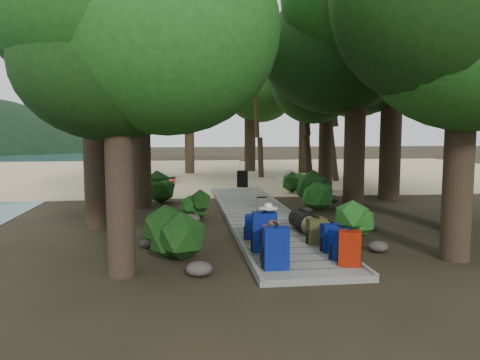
{
  "coord_description": "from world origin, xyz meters",
  "views": [
    {
      "loc": [
        -2.23,
        -12.16,
        2.51
      ],
      "look_at": [
        -0.44,
        1.96,
        1.0
      ],
      "focal_mm": 35.0,
      "sensor_mm": 36.0,
      "label": 1
    }
  ],
  "objects": [
    {
      "name": "shrub_right_b",
      "position": [
        2.21,
        2.38,
        0.57
      ],
      "size": [
        1.26,
        1.26,
        1.13
      ],
      "primitive_type": null,
      "color": "#1B4916",
      "rests_on": "ground"
    },
    {
      "name": "palm_right_a",
      "position": [
        3.09,
        6.35,
        3.44
      ],
      "size": [
        4.04,
        4.04,
        6.88
      ],
      "primitive_type": null,
      "color": "#184112",
      "rests_on": "ground"
    },
    {
      "name": "hat_brown",
      "position": [
        -0.58,
        -3.91,
        0.83
      ],
      "size": [
        0.4,
        0.4,
        0.12
      ],
      "primitive_type": null,
      "color": "#51351E",
      "rests_on": "backpack_left_b"
    },
    {
      "name": "duffel_right_black",
      "position": [
        0.66,
        -1.36,
        0.35
      ],
      "size": [
        0.54,
        0.78,
        0.47
      ],
      "primitive_type": null,
      "rotation": [
        0.0,
        0.0,
        0.1
      ],
      "color": "black",
      "rests_on": "boardwalk"
    },
    {
      "name": "tree_back_b",
      "position": [
        2.03,
        16.58,
        4.99
      ],
      "size": [
        5.58,
        5.58,
        9.97
      ],
      "primitive_type": null,
      "color": "black",
      "rests_on": "ground"
    },
    {
      "name": "backpack_right_b",
      "position": [
        0.69,
        -3.96,
        0.44
      ],
      "size": [
        0.42,
        0.37,
        0.64
      ],
      "primitive_type": null,
      "rotation": [
        0.0,
        0.0,
        0.4
      ],
      "color": "navy",
      "rests_on": "boardwalk"
    },
    {
      "name": "rock_left_d",
      "position": [
        -1.86,
        2.86,
        0.08
      ],
      "size": [
        0.31,
        0.28,
        0.17
      ],
      "primitive_type": null,
      "color": "#4C473F",
      "rests_on": "ground"
    },
    {
      "name": "tree_right_e",
      "position": [
        3.72,
        6.59,
        4.16
      ],
      "size": [
        4.62,
        4.62,
        8.32
      ],
      "primitive_type": null,
      "color": "black",
      "rests_on": "ground"
    },
    {
      "name": "backpack_left_b",
      "position": [
        -0.61,
        -3.94,
        0.44
      ],
      "size": [
        0.39,
        0.31,
        0.65
      ],
      "primitive_type": null,
      "rotation": [
        0.0,
        0.0,
        0.18
      ],
      "color": "black",
      "rests_on": "boardwalk"
    },
    {
      "name": "boardwalk",
      "position": [
        0.0,
        1.0,
        0.06
      ],
      "size": [
        2.0,
        12.0,
        0.12
      ],
      "primitive_type": "cube",
      "color": "gray",
      "rests_on": "ground"
    },
    {
      "name": "palm_right_b",
      "position": [
        5.4,
        10.45,
        4.03
      ],
      "size": [
        4.18,
        4.18,
        8.07
      ],
      "primitive_type": null,
      "color": "#184112",
      "rests_on": "ground"
    },
    {
      "name": "rock_left_c",
      "position": [
        -1.98,
        0.33,
        0.14
      ],
      "size": [
        0.5,
        0.45,
        0.27
      ],
      "primitive_type": null,
      "color": "#4C473F",
      "rests_on": "ground"
    },
    {
      "name": "backpack_left_d",
      "position": [
        -0.65,
        -2.12,
        0.42
      ],
      "size": [
        0.43,
        0.34,
        0.6
      ],
      "primitive_type": null,
      "rotation": [
        0.0,
        0.0,
        -0.17
      ],
      "color": "navy",
      "rests_on": "boardwalk"
    },
    {
      "name": "rock_right_c",
      "position": [
        1.58,
        1.52,
        0.08
      ],
      "size": [
        0.31,
        0.28,
        0.17
      ],
      "primitive_type": null,
      "color": "#4C473F",
      "rests_on": "ground"
    },
    {
      "name": "rock_left_a",
      "position": [
        -1.94,
        -4.26,
        0.13
      ],
      "size": [
        0.46,
        0.42,
        0.26
      ],
      "primitive_type": null,
      "color": "#4C473F",
      "rests_on": "ground"
    },
    {
      "name": "backpack_left_c",
      "position": [
        -0.61,
        -3.23,
        0.56
      ],
      "size": [
        0.49,
        0.37,
        0.87
      ],
      "primitive_type": null,
      "rotation": [
        0.0,
        0.0,
        -0.07
      ],
      "color": "navy",
      "rests_on": "boardwalk"
    },
    {
      "name": "sun_lounger",
      "position": [
        2.93,
        9.67,
        0.29
      ],
      "size": [
        1.19,
        1.75,
        0.54
      ],
      "primitive_type": null,
      "rotation": [
        0.0,
        0.0,
        0.43
      ],
      "color": "silver",
      "rests_on": "sand_beach"
    },
    {
      "name": "tree_right_b",
      "position": [
        4.58,
        -1.4,
        5.05
      ],
      "size": [
        5.66,
        5.66,
        10.11
      ],
      "primitive_type": null,
      "color": "black",
      "rests_on": "ground"
    },
    {
      "name": "tree_left_a",
      "position": [
        -3.26,
        -4.06,
        3.45
      ],
      "size": [
        4.14,
        4.14,
        6.89
      ],
      "primitive_type": null,
      "color": "black",
      "rests_on": "ground"
    },
    {
      "name": "tree_back_d",
      "position": [
        -5.2,
        13.82,
        3.55
      ],
      "size": [
        4.26,
        4.26,
        7.1
      ],
      "primitive_type": null,
      "color": "black",
      "rests_on": "ground"
    },
    {
      "name": "rock_left_b",
      "position": [
        -2.96,
        -2.14,
        0.09
      ],
      "size": [
        0.34,
        0.31,
        0.19
      ],
      "primitive_type": null,
      "color": "#4C473F",
      "rests_on": "ground"
    },
    {
      "name": "sand_beach",
      "position": [
        0.0,
        16.0,
        0.01
      ],
      "size": [
        40.0,
        22.0,
        0.02
      ],
      "primitive_type": "cube",
      "color": "tan",
      "rests_on": "ground"
    },
    {
      "name": "hat_white",
      "position": [
        -0.55,
        -3.29,
        1.05
      ],
      "size": [
        0.37,
        0.37,
        0.12
      ],
      "primitive_type": null,
      "color": "silver",
      "rests_on": "backpack_left_c"
    },
    {
      "name": "palm_right_c",
      "position": [
        2.25,
        12.66,
        3.21
      ],
      "size": [
        4.04,
        4.04,
        6.42
      ],
      "primitive_type": null,
      "color": "#184112",
      "rests_on": "ground"
    },
    {
      "name": "shrub_left_a",
      "position": [
        -2.35,
        -3.14,
        0.48
      ],
      "size": [
        1.06,
        1.06,
        0.96
      ],
      "primitive_type": null,
      "color": "#1B4916",
      "rests_on": "ground"
    },
    {
      "name": "tree_left_c",
      "position": [
        -3.52,
        3.35,
        4.49
      ],
      "size": [
        5.16,
        5.16,
        8.98
      ],
      "primitive_type": null,
      "color": "black",
      "rests_on": "ground"
    },
    {
      "name": "rock_right_a",
      "position": [
        1.8,
        -3.11,
        0.11
      ],
      "size": [
        0.42,
        0.38,
        0.23
      ],
      "primitive_type": null,
      "color": "#4C473F",
      "rests_on": "ground"
    },
    {
      "name": "shrub_right_c",
      "position": [
        2.35,
        5.89,
        0.42
      ],
      "size": [
        0.92,
        0.92,
        0.83
      ],
      "primitive_type": null,
      "color": "#1B4916",
      "rests_on": "ground"
    },
    {
      "name": "backpack_right_c",
      "position": [
        0.69,
        -3.39,
        0.43
      ],
      "size": [
        0.38,
        0.29,
        0.61
      ],
      "primitive_type": null,
      "rotation": [
        0.0,
        0.0,
        0.1
      ],
      "color": "navy",
      "rests_on": "boardwalk"
    },
    {
      "name": "ground",
      "position": [
        0.0,
        0.0,
        0.0
      ],
      "size": [
        120.0,
        120.0,
        0.0
      ],
      "primitive_type": "plane",
      "color": "#312718",
      "rests_on": "ground"
    },
    {
      "name": "tree_left_b",
      "position": [
        -4.4,
        0.15,
        4.25
      ],
      "size": [
        4.72,
        4.72,
        8.49
      ],
      "primitive_type": null,
      "color": "black",
      "rests_on": "ground"
    },
    {
      "name": "rock_right_b",
      "position": [
        2.52,
        -0.99,
        0.12
      ],
      "size": [
        0.44,
        0.39,
        0.24
      ],
      "primitive_type": null,
      "color": "#4C473F",
      "rests_on": "ground"
    },
    {
      "name": "shrub_left_c",
      "position": [
        -3.02,
        4.22,
        0.56
      ],
      "size": [
        1.24,
        1.24,
        1.11
      ],
      "primitive_type": null,
      "color": "#1B4916",
      "rests_on": "ground"
    },
    {
      "name": "backpack_right_a",
      "position": [
        0.72,
        -4.36,
        0.46
      ],
      "size": [
        0.46,
        0.39,
        0.69
      ],
      "primitive_type": null,
      "rotation": [
        0.0,
        0.0,
        -0.35
      ],
      "color": "#8E2106",
      "rests_on": "boardwalk"
    },
    {
      "name": "suitcase_on_boardwalk",
      "position": [
        -0.6,
        -2.83,
        0.41
      ],
      "size": [
        0.4,
        0.24,
        0.59
      ],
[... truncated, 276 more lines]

